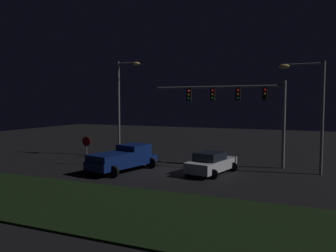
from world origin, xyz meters
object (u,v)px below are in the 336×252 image
Objects in this scene: car_sedan at (211,163)px; street_lamp_right at (313,103)px; stop_sign at (86,145)px; street_lamp_left at (123,98)px; traffic_signal_gantry at (238,101)px; pickup_truck at (124,157)px.

street_lamp_right is at bearing -54.81° from car_sedan.
car_sedan is 9.92m from stop_sign.
street_lamp_left reaches higher than stop_sign.
street_lamp_right is at bearing -13.45° from traffic_signal_gantry.
street_lamp_right is at bearing 11.50° from stop_sign.
traffic_signal_gantry is (1.03, 3.87, 4.29)m from car_sedan.
street_lamp_left is 3.83× the size of stop_sign.
street_lamp_left is 15.75m from street_lamp_right.
car_sedan is 11.21m from street_lamp_left.
traffic_signal_gantry is at bearing 22.64° from stop_sign.
traffic_signal_gantry reaches higher than stop_sign.
street_lamp_right reaches higher than pickup_truck.
stop_sign is (-16.15, -3.29, -3.32)m from street_lamp_right.
pickup_truck is 9.70m from traffic_signal_gantry.
car_sedan is 2.10× the size of stop_sign.
street_lamp_left is at bearing 79.07° from car_sedan.
pickup_truck is 7.83m from street_lamp_left.
street_lamp_left is (-10.42, 0.23, 0.28)m from traffic_signal_gantry.
stop_sign reaches higher than pickup_truck.
car_sedan is at bearing 3.92° from stop_sign.
street_lamp_right is (12.27, 4.10, 3.88)m from pickup_truck.
street_lamp_left reaches higher than car_sedan.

